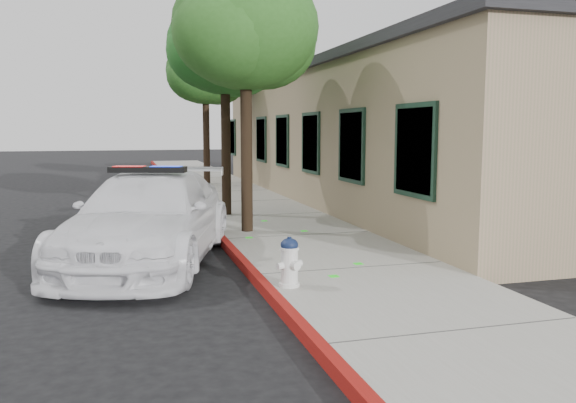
{
  "coord_description": "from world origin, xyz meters",
  "views": [
    {
      "loc": [
        -1.82,
        -8.41,
        2.32
      ],
      "look_at": [
        0.89,
        1.22,
        1.08
      ],
      "focal_mm": 36.45,
      "sensor_mm": 36.0,
      "label": 1
    }
  ],
  "objects_px": {
    "clapboard_building": "(395,135)",
    "street_tree_mid": "(225,51)",
    "fire_hydrant": "(290,262)",
    "street_tree_far": "(206,74)",
    "police_car": "(149,218)",
    "street_tree_near": "(246,33)"
  },
  "relations": [
    {
      "from": "clapboard_building",
      "to": "street_tree_mid",
      "type": "height_order",
      "value": "street_tree_mid"
    },
    {
      "from": "fire_hydrant",
      "to": "street_tree_far",
      "type": "bearing_deg",
      "value": 67.95
    },
    {
      "from": "clapboard_building",
      "to": "street_tree_far",
      "type": "height_order",
      "value": "street_tree_far"
    },
    {
      "from": "police_car",
      "to": "clapboard_building",
      "type": "bearing_deg",
      "value": 58.64
    },
    {
      "from": "fire_hydrant",
      "to": "street_tree_far",
      "type": "height_order",
      "value": "street_tree_far"
    },
    {
      "from": "street_tree_near",
      "to": "street_tree_mid",
      "type": "xyz_separation_m",
      "value": [
        -0.0,
        2.61,
        -0.03
      ]
    },
    {
      "from": "fire_hydrant",
      "to": "street_tree_near",
      "type": "xyz_separation_m",
      "value": [
        0.36,
        4.56,
        3.8
      ]
    },
    {
      "from": "clapboard_building",
      "to": "street_tree_near",
      "type": "height_order",
      "value": "street_tree_near"
    },
    {
      "from": "clapboard_building",
      "to": "street_tree_mid",
      "type": "xyz_separation_m",
      "value": [
        -5.98,
        -2.62,
        2.15
      ]
    },
    {
      "from": "street_tree_mid",
      "to": "street_tree_near",
      "type": "bearing_deg",
      "value": -89.96
    },
    {
      "from": "street_tree_mid",
      "to": "street_tree_far",
      "type": "xyz_separation_m",
      "value": [
        0.65,
        8.11,
        0.15
      ]
    },
    {
      "from": "police_car",
      "to": "street_tree_far",
      "type": "distance_m",
      "value": 13.41
    },
    {
      "from": "clapboard_building",
      "to": "street_tree_near",
      "type": "distance_m",
      "value": 8.24
    },
    {
      "from": "clapboard_building",
      "to": "street_tree_far",
      "type": "relative_size",
      "value": 3.68
    },
    {
      "from": "clapboard_building",
      "to": "fire_hydrant",
      "type": "relative_size",
      "value": 29.98
    },
    {
      "from": "police_car",
      "to": "street_tree_near",
      "type": "relative_size",
      "value": 1.05
    },
    {
      "from": "street_tree_near",
      "to": "street_tree_far",
      "type": "bearing_deg",
      "value": 86.53
    },
    {
      "from": "fire_hydrant",
      "to": "street_tree_near",
      "type": "relative_size",
      "value": 0.13
    },
    {
      "from": "clapboard_building",
      "to": "police_car",
      "type": "bearing_deg",
      "value": -138.75
    },
    {
      "from": "street_tree_near",
      "to": "street_tree_mid",
      "type": "height_order",
      "value": "street_tree_near"
    },
    {
      "from": "fire_hydrant",
      "to": "street_tree_mid",
      "type": "xyz_separation_m",
      "value": [
        0.36,
        7.17,
        3.77
      ]
    },
    {
      "from": "fire_hydrant",
      "to": "street_tree_far",
      "type": "distance_m",
      "value": 15.81
    }
  ]
}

